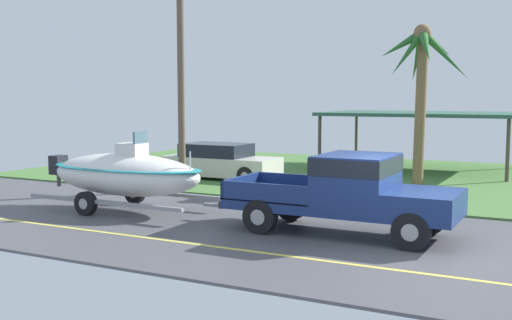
# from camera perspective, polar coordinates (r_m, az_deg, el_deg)

# --- Properties ---
(ground) EXTENTS (36.00, 22.00, 0.11)m
(ground) POSITION_cam_1_polar(r_m,az_deg,el_deg) (21.70, 18.83, -2.90)
(ground) COLOR #4C4C51
(pickup_truck_towing) EXTENTS (5.55, 2.04, 1.86)m
(pickup_truck_towing) POSITION_cam_1_polar(r_m,az_deg,el_deg) (14.39, 9.08, -2.77)
(pickup_truck_towing) COLOR navy
(pickup_truck_towing) RESTS_ON ground
(boat_on_trailer) EXTENTS (6.16, 2.30, 2.22)m
(boat_on_trailer) POSITION_cam_1_polar(r_m,az_deg,el_deg) (17.64, -11.94, -1.26)
(boat_on_trailer) COLOR gray
(boat_on_trailer) RESTS_ON ground
(parked_sedan_near) EXTENTS (4.41, 1.86, 1.38)m
(parked_sedan_near) POSITION_cam_1_polar(r_m,az_deg,el_deg) (23.82, -3.30, -0.19)
(parked_sedan_near) COLOR beige
(parked_sedan_near) RESTS_ON ground
(carport_awning) EXTENTS (7.88, 5.35, 2.51)m
(carport_awning) POSITION_cam_1_polar(r_m,az_deg,el_deg) (27.44, 14.97, 4.03)
(carport_awning) COLOR #4C4238
(carport_awning) RESTS_ON ground
(palm_tree_mid) EXTENTS (3.13, 3.29, 5.65)m
(palm_tree_mid) POSITION_cam_1_polar(r_m,az_deg,el_deg) (22.32, 14.92, 7.99)
(palm_tree_mid) COLOR brown
(palm_tree_mid) RESTS_ON ground
(utility_pole) EXTENTS (0.24, 1.80, 8.82)m
(utility_pole) POSITION_cam_1_polar(r_m,az_deg,el_deg) (21.10, -6.92, 9.59)
(utility_pole) COLOR brown
(utility_pole) RESTS_ON ground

